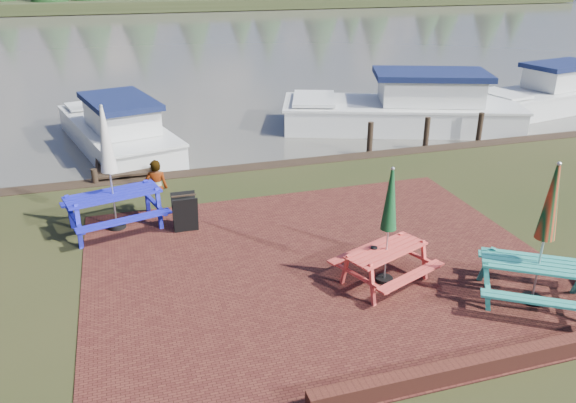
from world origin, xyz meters
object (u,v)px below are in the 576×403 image
Objects in this scene: jetty at (121,133)px; boat_far at (548,96)px; picnic_table_blue at (112,188)px; boat_near at (406,110)px; person at (154,161)px; boat_jetty at (118,132)px; picnic_table_red at (387,244)px; chalkboard at (185,213)px; picnic_table_teal at (540,257)px.

boat_far reaches higher than jetty.
picnic_table_blue is at bearing 100.13° from boat_far.
boat_near is 5.65× the size of person.
boat_jetty is 4.55× the size of person.
picnic_table_red is at bearing -80.66° from boat_jetty.
picnic_table_blue reaches higher than person.
chalkboard is (-3.27, 3.23, -0.35)m from picnic_table_red.
boat_jetty is 10.16m from boat_near.
boat_jetty is (-0.10, -0.77, 0.28)m from jetty.
boat_jetty is at bearing 100.47° from chalkboard.
boat_far is 4.41× the size of person.
picnic_table_teal is 0.93× the size of picnic_table_blue.
picnic_table_blue is 0.39× the size of boat_jetty.
picnic_table_blue is at bearing 139.91° from boat_near.
person is at bearing -81.73° from jetty.
boat_near is at bearing 38.47° from picnic_table_red.
boat_jetty is 4.54m from person.
boat_near reaches higher than boat_jetty.
boat_jetty is at bearing 106.72° from boat_near.
picnic_table_red is 0.81× the size of picnic_table_blue.
picnic_table_red is 0.32× the size of boat_far.
boat_near is (10.05, -1.29, 0.37)m from jetty.
boat_far is at bearing -154.33° from person.
boat_far is at bearing -2.07° from jetty.
boat_jetty reaches higher than jetty.
jetty is at bearing 102.36° from boat_near.
jetty is at bearing 73.45° from picnic_table_blue.
boat_near is at bearing -147.38° from person.
picnic_table_teal is 0.37× the size of boat_far.
boat_jetty is at bearing -69.37° from person.
jetty is (-4.45, 11.14, -0.68)m from picnic_table_red.
picnic_table_teal is 0.36× the size of boat_jetty.
chalkboard is 11.07m from boat_near.
picnic_table_red is at bearing -44.31° from chalkboard.
boat_near is 10.09m from person.
person is at bearing 99.95° from picnic_table_red.
chalkboard is 17.30m from boat_far.
chalkboard reaches higher than jetty.
jetty is 16.88m from boat_far.
boat_near is at bearing 16.06° from picnic_table_blue.
picnic_table_red is 2.63× the size of chalkboard.
jetty is at bearing 150.70° from picnic_table_teal.
picnic_table_red is 0.31× the size of boat_jetty.
picnic_table_teal reaches higher than jetty.
picnic_table_teal is 0.29× the size of jetty.
jetty is 5.30m from person.
picnic_table_red is at bearing 131.60° from person.
chalkboard is at bearing 108.53° from person.
picnic_table_blue is 0.31× the size of boat_near.
jetty is 0.82m from boat_jetty.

